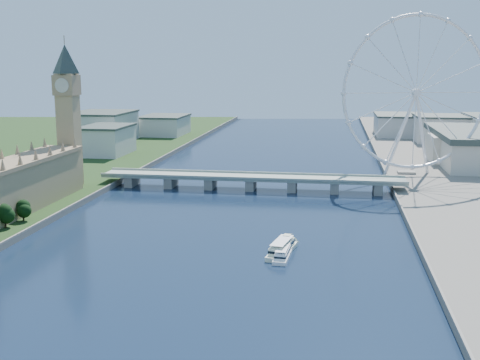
# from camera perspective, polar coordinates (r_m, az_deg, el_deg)

# --- Properties ---
(big_ben) EXTENTS (20.02, 20.02, 110.00)m
(big_ben) POSITION_cam_1_polar(r_m,az_deg,el_deg) (443.92, -16.06, 7.56)
(big_ben) COLOR tan
(big_ben) RESTS_ON ground
(westminster_bridge) EXTENTS (220.00, 22.00, 9.50)m
(westminster_bridge) POSITION_cam_1_polar(r_m,az_deg,el_deg) (436.36, 1.06, -0.01)
(westminster_bridge) COLOR gray
(westminster_bridge) RESTS_ON ground
(london_eye) EXTENTS (113.60, 39.12, 124.30)m
(london_eye) POSITION_cam_1_polar(r_m,az_deg,el_deg) (484.09, 16.37, 7.90)
(london_eye) COLOR silver
(london_eye) RESTS_ON ground
(county_hall) EXTENTS (54.00, 144.00, 35.00)m
(county_hall) POSITION_cam_1_polar(r_m,az_deg,el_deg) (573.77, 20.51, 1.26)
(county_hall) COLOR beige
(county_hall) RESTS_ON ground
(city_skyline) EXTENTS (505.00, 280.00, 32.00)m
(city_skyline) POSITION_cam_1_polar(r_m,az_deg,el_deg) (688.66, 7.27, 4.80)
(city_skyline) COLOR beige
(city_skyline) RESTS_ON ground
(tour_boat_near) EXTENTS (14.41, 33.37, 7.18)m
(tour_boat_near) POSITION_cam_1_polar(r_m,az_deg,el_deg) (291.15, 3.98, -6.99)
(tour_boat_near) COLOR white
(tour_boat_near) RESTS_ON ground
(tour_boat_far) EXTENTS (8.36, 26.54, 5.74)m
(tour_boat_far) POSITION_cam_1_polar(r_m,az_deg,el_deg) (284.84, 4.06, -7.40)
(tour_boat_far) COLOR white
(tour_boat_far) RESTS_ON ground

